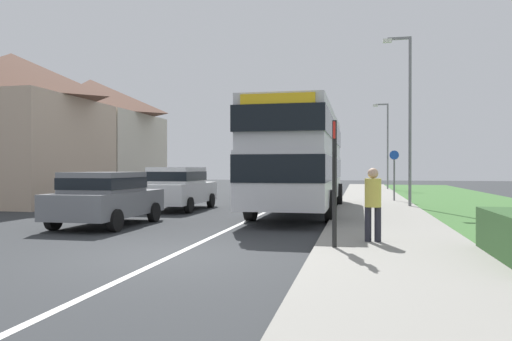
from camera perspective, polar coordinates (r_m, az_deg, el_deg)
ground_plane at (r=9.44m, az=-9.91°, el=-9.89°), size 120.00×120.00×0.00m
lane_marking_centre at (r=17.07m, az=0.18°, el=-5.32°), size 0.14×60.00×0.01m
pavement_near_side at (r=14.73m, az=14.82°, el=-6.00°), size 3.20×68.00×0.12m
double_decker_bus at (r=18.15m, az=5.29°, el=1.77°), size 2.80×10.91×3.70m
parked_car_grey at (r=14.65m, az=-17.17°, el=-2.89°), size 2.01×3.95×1.56m
parked_car_white at (r=19.63m, az=-9.08°, el=-1.87°), size 2.01×4.37×1.71m
pedestrian_at_stop at (r=10.53m, az=13.54°, el=-3.50°), size 0.34×0.34×1.67m
bus_stop_sign at (r=9.62m, az=9.19°, el=-0.48°), size 0.09×0.52×2.60m
cycle_route_sign at (r=24.21m, az=15.89°, el=-0.31°), size 0.44×0.08×2.52m
street_lamp_mid at (r=20.99m, az=17.30°, el=6.83°), size 1.14×0.20×7.05m
street_lamp_far at (r=37.78m, az=15.00°, el=3.48°), size 1.14×0.20×6.51m
house_terrace_far_side at (r=27.92m, az=-22.41°, el=3.99°), size 7.05×13.38×6.98m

